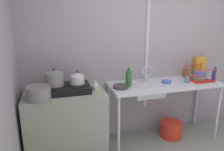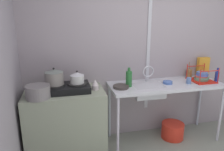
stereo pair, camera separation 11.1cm
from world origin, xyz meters
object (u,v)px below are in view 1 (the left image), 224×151
(dish_rack, at_px, (199,76))
(bottle_by_sink, at_px, (129,78))
(bottle_by_rack, at_px, (214,75))
(stove, at_px, (67,88))
(small_bowl_on_drainboard, at_px, (167,82))
(cereal_box, at_px, (200,66))
(utensil_jar, at_px, (187,72))
(pot_beside_stove, at_px, (38,93))
(pot_on_left_burner, at_px, (54,78))
(pot_on_right_burner, at_px, (77,78))
(faucet, at_px, (147,72))
(percolator, at_px, (95,85))
(frying_pan, at_px, (121,87))
(bucket_on_floor, at_px, (171,129))
(sink_basin, at_px, (147,90))
(cup_by_rack, at_px, (187,80))

(dish_rack, height_order, bottle_by_sink, bottle_by_sink)
(bottle_by_rack, bearing_deg, stove, 178.24)
(small_bowl_on_drainboard, bearing_deg, cereal_box, 18.40)
(small_bowl_on_drainboard, relative_size, utensil_jar, 0.54)
(bottle_by_sink, bearing_deg, pot_beside_stove, -171.78)
(bottle_by_rack, height_order, cereal_box, cereal_box)
(pot_on_left_burner, distance_m, pot_on_right_burner, 0.28)
(faucet, bearing_deg, dish_rack, -8.38)
(percolator, bearing_deg, small_bowl_on_drainboard, 1.02)
(frying_pan, bearing_deg, bottle_by_rack, -1.08)
(pot_on_left_burner, distance_m, faucet, 1.29)
(stove, relative_size, faucet, 2.36)
(bottle_by_sink, bearing_deg, bucket_on_floor, -1.08)
(sink_basin, height_order, small_bowl_on_drainboard, small_bowl_on_drainboard)
(sink_basin, relative_size, bottle_by_sink, 1.61)
(stove, relative_size, dish_rack, 1.71)
(pot_on_right_burner, xyz_separation_m, bottle_by_rack, (2.01, -0.07, -0.09))
(pot_on_right_burner, bearing_deg, stove, 180.00)
(pot_on_right_burner, xyz_separation_m, frying_pan, (0.57, -0.04, -0.15))
(cup_by_rack, height_order, cereal_box, cereal_box)
(dish_rack, xyz_separation_m, small_bowl_on_drainboard, (-0.54, -0.00, -0.04))
(dish_rack, distance_m, utensil_jar, 0.24)
(bottle_by_sink, xyz_separation_m, cereal_box, (1.30, 0.23, 0.04))
(cereal_box, distance_m, utensil_jar, 0.25)
(pot_beside_stove, height_order, faucet, faucet)
(stove, relative_size, pot_on_left_burner, 2.53)
(sink_basin, distance_m, faucet, 0.26)
(stove, distance_m, faucet, 1.15)
(bottle_by_sink, height_order, utensil_jar, bottle_by_sink)
(cup_by_rack, xyz_separation_m, small_bowl_on_drainboard, (-0.28, 0.07, -0.03))
(pot_beside_stove, relative_size, utensil_jar, 1.14)
(pot_on_right_burner, bearing_deg, bottle_by_sink, 0.05)
(bottle_by_sink, bearing_deg, pot_on_right_burner, -179.95)
(frying_pan, relative_size, bucket_on_floor, 0.64)
(pot_on_right_burner, relative_size, cereal_box, 0.59)
(pot_beside_stove, height_order, utensil_jar, utensil_jar)
(pot_on_left_burner, xyz_separation_m, bucket_on_floor, (1.68, -0.01, -0.95))
(bucket_on_floor, bearing_deg, bottle_by_sink, 178.92)
(small_bowl_on_drainboard, distance_m, bottle_by_rack, 0.75)
(stove, xyz_separation_m, small_bowl_on_drainboard, (1.40, -0.01, -0.03))
(bottle_by_sink, bearing_deg, dish_rack, -0.40)
(dish_rack, relative_size, bottle_by_rack, 1.69)
(bottle_by_rack, bearing_deg, cup_by_rack, -178.56)
(faucet, bearing_deg, utensil_jar, 8.84)
(pot_beside_stove, distance_m, cereal_box, 2.48)
(percolator, distance_m, bucket_on_floor, 1.43)
(faucet, bearing_deg, bottle_by_sink, -161.07)
(pot_on_right_burner, height_order, faucet, pot_on_right_burner)
(stove, bearing_deg, cereal_box, 6.27)
(pot_on_right_burner, distance_m, sink_basin, 1.00)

